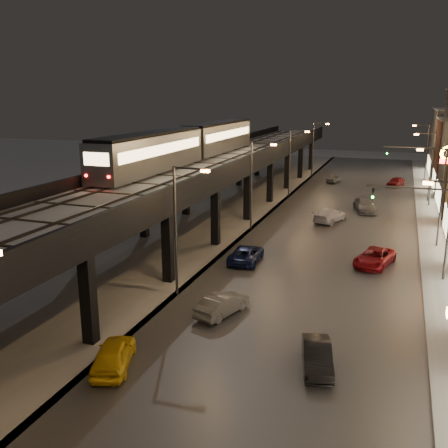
% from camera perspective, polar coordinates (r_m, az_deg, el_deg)
% --- Properties ---
extents(ground, '(220.00, 220.00, 0.00)m').
position_cam_1_polar(ground, '(25.15, -17.01, -18.73)').
color(ground, silver).
extents(road_surface, '(17.00, 120.00, 0.06)m').
position_cam_1_polar(road_surface, '(53.57, 12.73, -0.34)').
color(road_surface, '#46474D').
rests_on(road_surface, ground).
extents(sidewalk_right, '(4.00, 120.00, 0.14)m').
position_cam_1_polar(sidewalk_right, '(53.42, 23.42, -1.21)').
color(sidewalk_right, '#9FA1A8').
rests_on(sidewalk_right, ground).
extents(under_viaduct_pavement, '(11.00, 120.00, 0.06)m').
position_cam_1_polar(under_viaduct_pavement, '(56.63, -0.93, 0.83)').
color(under_viaduct_pavement, '#9FA1A8').
rests_on(under_viaduct_pavement, ground).
extents(elevated_viaduct, '(9.00, 100.00, 6.30)m').
position_cam_1_polar(elevated_viaduct, '(52.65, -2.16, 5.97)').
color(elevated_viaduct, black).
rests_on(elevated_viaduct, ground).
extents(viaduct_trackbed, '(8.40, 100.00, 0.32)m').
position_cam_1_polar(viaduct_trackbed, '(52.66, -2.13, 6.82)').
color(viaduct_trackbed, '#B2B7C1').
rests_on(viaduct_trackbed, elevated_viaduct).
extents(viaduct_parapet_streetside, '(0.30, 100.00, 1.10)m').
position_cam_1_polar(viaduct_parapet_streetside, '(51.19, 2.46, 7.11)').
color(viaduct_parapet_streetside, black).
rests_on(viaduct_parapet_streetside, elevated_viaduct).
extents(viaduct_parapet_far, '(0.30, 100.00, 1.10)m').
position_cam_1_polar(viaduct_parapet_far, '(54.36, -6.41, 7.48)').
color(viaduct_parapet_far, black).
rests_on(viaduct_parapet_far, elevated_viaduct).
extents(streetlight_left_1, '(2.57, 0.28, 9.00)m').
position_cam_1_polar(streetlight_left_1, '(33.58, -5.17, 0.22)').
color(streetlight_left_1, '#38383A').
rests_on(streetlight_left_1, ground).
extents(streetlight_left_2, '(2.57, 0.28, 9.00)m').
position_cam_1_polar(streetlight_left_2, '(50.14, 3.44, 5.07)').
color(streetlight_left_2, '#38383A').
rests_on(streetlight_left_2, ground).
extents(streetlight_right_2, '(2.56, 0.28, 9.00)m').
position_cam_1_polar(streetlight_right_2, '(48.36, 23.39, 3.53)').
color(streetlight_right_2, '#38383A').
rests_on(streetlight_right_2, ground).
extents(streetlight_left_3, '(2.57, 0.28, 9.00)m').
position_cam_1_polar(streetlight_left_3, '(67.44, 7.75, 7.44)').
color(streetlight_left_3, '#38383A').
rests_on(streetlight_left_3, ground).
extents(streetlight_right_3, '(2.56, 0.28, 9.00)m').
position_cam_1_polar(streetlight_right_3, '(66.13, 22.53, 6.32)').
color(streetlight_right_3, '#38383A').
rests_on(streetlight_right_3, ground).
extents(streetlight_left_4, '(2.57, 0.28, 9.00)m').
position_cam_1_polar(streetlight_left_4, '(85.03, 10.31, 8.82)').
color(streetlight_left_4, '#38383A').
rests_on(streetlight_left_4, ground).
extents(streetlight_right_4, '(2.56, 0.28, 9.00)m').
position_cam_1_polar(streetlight_right_4, '(83.99, 22.03, 7.92)').
color(streetlight_right_4, '#38383A').
rests_on(streetlight_right_4, ground).
extents(traffic_light_rig_a, '(6.10, 0.34, 7.00)m').
position_cam_1_polar(traffic_light_rig_a, '(39.65, 22.72, 0.27)').
color(traffic_light_rig_a, '#38383A').
rests_on(traffic_light_rig_a, ground).
extents(traffic_light_rig_b, '(6.10, 0.34, 7.00)m').
position_cam_1_polar(traffic_light_rig_b, '(69.15, 21.63, 6.11)').
color(traffic_light_rig_b, '#38383A').
rests_on(traffic_light_rig_b, ground).
extents(subway_train, '(2.98, 35.91, 3.56)m').
position_cam_1_polar(subway_train, '(54.97, -3.92, 9.22)').
color(subway_train, gray).
rests_on(subway_train, viaduct_trackbed).
extents(car_taxi, '(3.02, 4.60, 1.46)m').
position_cam_1_polar(car_taxi, '(26.74, -12.49, -14.44)').
color(car_taxi, yellow).
rests_on(car_taxi, ground).
extents(car_near_white, '(2.63, 4.41, 1.37)m').
position_cam_1_polar(car_near_white, '(31.82, -0.19, -9.23)').
color(car_near_white, gray).
rests_on(car_near_white, ground).
extents(car_mid_silver, '(2.52, 5.02, 1.36)m').
position_cam_1_polar(car_mid_silver, '(41.36, 2.56, -3.51)').
color(car_mid_silver, '#121C49').
rests_on(car_mid_silver, ground).
extents(car_mid_dark, '(3.47, 5.45, 1.47)m').
position_cam_1_polar(car_mid_dark, '(55.43, 11.99, 0.95)').
color(car_mid_dark, silver).
rests_on(car_mid_dark, ground).
extents(car_far_white, '(2.23, 3.91, 1.25)m').
position_cam_1_polar(car_far_white, '(80.41, 12.45, 5.06)').
color(car_far_white, gray).
rests_on(car_far_white, ground).
extents(car_onc_silver, '(2.29, 4.26, 1.33)m').
position_cam_1_polar(car_onc_silver, '(26.52, 10.59, -14.75)').
color(car_onc_silver, black).
rests_on(car_onc_silver, ground).
extents(car_onc_dark, '(3.54, 5.41, 1.38)m').
position_cam_1_polar(car_onc_dark, '(42.19, 16.82, -3.76)').
color(car_onc_dark, maroon).
rests_on(car_onc_dark, ground).
extents(car_onc_white, '(3.35, 5.59, 1.52)m').
position_cam_1_polar(car_onc_white, '(61.32, 15.79, 2.05)').
color(car_onc_white, gray).
rests_on(car_onc_white, ground).
extents(car_onc_red, '(2.90, 4.39, 1.39)m').
position_cam_1_polar(car_onc_red, '(79.49, 19.04, 4.55)').
color(car_onc_red, maroon).
rests_on(car_onc_red, ground).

